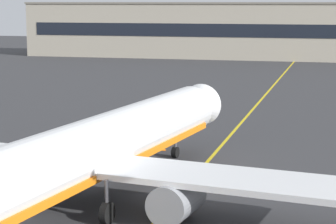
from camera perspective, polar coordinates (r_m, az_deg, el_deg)
taxiway_centreline at (r=55.67m, az=4.07°, el=-3.48°), size 2.08×179.99×0.01m
airliner_foreground at (r=40.14m, az=-7.34°, el=-3.67°), size 32.36×41.41×11.65m
safety_cone_by_nose_gear at (r=56.36m, az=-0.43°, el=-3.03°), size 0.44×0.44×0.55m
terminal_building at (r=147.30m, az=12.76°, el=6.76°), size 131.04×12.40×12.28m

